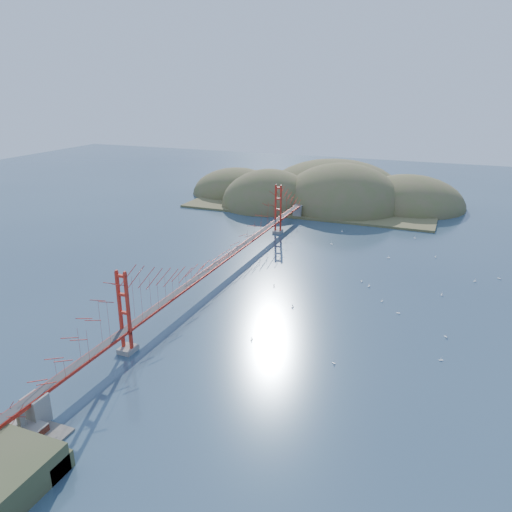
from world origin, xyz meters
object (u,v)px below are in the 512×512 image
at_px(bridge, 224,240).
at_px(sailboat_0, 369,286).
at_px(fort, 27,429).
at_px(sailboat_2, 398,313).
at_px(sailboat_1, 362,281).

bearing_deg(bridge, sailboat_0, 10.39).
bearing_deg(bridge, fort, -89.52).
distance_m(bridge, sailboat_2, 33.40).
xyz_separation_m(sailboat_0, sailboat_1, (-1.64, 1.77, -0.02)).
height_order(bridge, fort, bridge).
bearing_deg(fort, sailboat_0, 63.98).
height_order(sailboat_0, sailboat_2, sailboat_0).
bearing_deg(sailboat_0, bridge, -169.61).
distance_m(bridge, fort, 48.40).
height_order(sailboat_1, sailboat_2, sailboat_2).
relative_size(fort, sailboat_0, 5.45).
distance_m(fort, sailboat_1, 59.65).
xyz_separation_m(sailboat_0, sailboat_2, (6.21, -9.25, -0.00)).
bearing_deg(bridge, sailboat_2, -7.84).
bearing_deg(sailboat_2, sailboat_0, 123.88).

